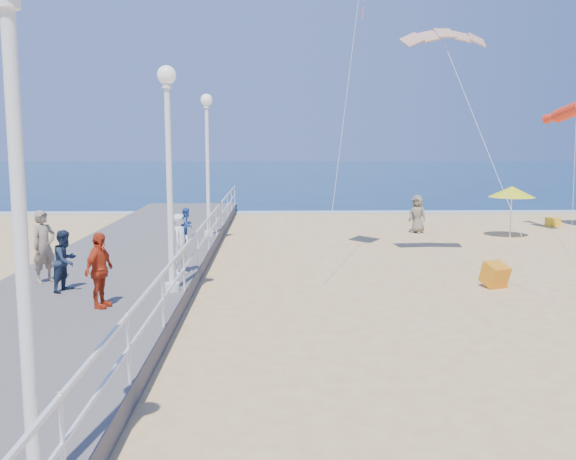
{
  "coord_description": "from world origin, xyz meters",
  "views": [
    {
      "loc": [
        -2.91,
        -15.18,
        3.99
      ],
      "look_at": [
        -2.5,
        2.0,
        1.6
      ],
      "focal_mm": 40.0,
      "sensor_mm": 36.0,
      "label": 1
    }
  ],
  "objects_px": {
    "lamp_post_far": "(207,150)",
    "beach_walker_a": "(417,214)",
    "lamp_post_mid": "(169,155)",
    "woman_holding_toddler": "(181,244)",
    "toddler_held": "(187,225)",
    "beach_walker_c": "(418,215)",
    "box_kite": "(495,277)",
    "spectator_7": "(65,261)",
    "spectator_6": "(44,247)",
    "spectator_3": "(99,270)",
    "beach_umbrella": "(512,192)",
    "lamp_post_near": "(17,176)",
    "beach_chair_left": "(553,222)"
  },
  "relations": [
    {
      "from": "toddler_held",
      "to": "spectator_6",
      "type": "height_order",
      "value": "spectator_6"
    },
    {
      "from": "lamp_post_mid",
      "to": "beach_walker_c",
      "type": "relative_size",
      "value": 3.35
    },
    {
      "from": "lamp_post_mid",
      "to": "lamp_post_far",
      "type": "bearing_deg",
      "value": 90.0
    },
    {
      "from": "spectator_3",
      "to": "beach_chair_left",
      "type": "height_order",
      "value": "spectator_3"
    },
    {
      "from": "spectator_7",
      "to": "box_kite",
      "type": "relative_size",
      "value": 2.48
    },
    {
      "from": "toddler_held",
      "to": "beach_chair_left",
      "type": "height_order",
      "value": "toddler_held"
    },
    {
      "from": "lamp_post_far",
      "to": "woman_holding_toddler",
      "type": "height_order",
      "value": "lamp_post_far"
    },
    {
      "from": "spectator_6",
      "to": "beach_walker_a",
      "type": "xyz_separation_m",
      "value": [
        12.17,
        11.57,
        -0.5
      ]
    },
    {
      "from": "woman_holding_toddler",
      "to": "box_kite",
      "type": "xyz_separation_m",
      "value": [
        8.56,
        -0.13,
        -0.92
      ]
    },
    {
      "from": "lamp_post_near",
      "to": "beach_walker_a",
      "type": "distance_m",
      "value": 23.51
    },
    {
      "from": "lamp_post_mid",
      "to": "box_kite",
      "type": "xyz_separation_m",
      "value": [
        8.51,
        1.87,
        -3.36
      ]
    },
    {
      "from": "lamp_post_mid",
      "to": "beach_umbrella",
      "type": "bearing_deg",
      "value": 41.75
    },
    {
      "from": "lamp_post_mid",
      "to": "beach_walker_a",
      "type": "bearing_deg",
      "value": 55.21
    },
    {
      "from": "spectator_6",
      "to": "spectator_3",
      "type": "bearing_deg",
      "value": -108.13
    },
    {
      "from": "beach_walker_c",
      "to": "box_kite",
      "type": "xyz_separation_m",
      "value": [
        -0.25,
        -10.6,
        -0.5
      ]
    },
    {
      "from": "beach_umbrella",
      "to": "spectator_7",
      "type": "bearing_deg",
      "value": -143.71
    },
    {
      "from": "woman_holding_toddler",
      "to": "toddler_held",
      "type": "xyz_separation_m",
      "value": [
        0.15,
        0.15,
        0.5
      ]
    },
    {
      "from": "lamp_post_mid",
      "to": "lamp_post_far",
      "type": "height_order",
      "value": "same"
    },
    {
      "from": "beach_walker_a",
      "to": "spectator_6",
      "type": "bearing_deg",
      "value": -176.05
    },
    {
      "from": "lamp_post_near",
      "to": "beach_chair_left",
      "type": "relative_size",
      "value": 9.67
    },
    {
      "from": "spectator_7",
      "to": "beach_umbrella",
      "type": "xyz_separation_m",
      "value": [
        14.87,
        10.92,
        0.77
      ]
    },
    {
      "from": "lamp_post_near",
      "to": "lamp_post_mid",
      "type": "distance_m",
      "value": 9.0
    },
    {
      "from": "lamp_post_near",
      "to": "lamp_post_far",
      "type": "xyz_separation_m",
      "value": [
        0.0,
        18.0,
        0.0
      ]
    },
    {
      "from": "lamp_post_far",
      "to": "beach_walker_c",
      "type": "relative_size",
      "value": 3.35
    },
    {
      "from": "spectator_6",
      "to": "lamp_post_far",
      "type": "bearing_deg",
      "value": 9.73
    },
    {
      "from": "spectator_7",
      "to": "beach_chair_left",
      "type": "relative_size",
      "value": 2.7
    },
    {
      "from": "spectator_7",
      "to": "box_kite",
      "type": "bearing_deg",
      "value": -62.51
    },
    {
      "from": "woman_holding_toddler",
      "to": "box_kite",
      "type": "bearing_deg",
      "value": -71.24
    },
    {
      "from": "lamp_post_far",
      "to": "toddler_held",
      "type": "bearing_deg",
      "value": -89.16
    },
    {
      "from": "spectator_7",
      "to": "beach_walker_c",
      "type": "height_order",
      "value": "spectator_7"
    },
    {
      "from": "lamp_post_near",
      "to": "spectator_7",
      "type": "height_order",
      "value": "lamp_post_near"
    },
    {
      "from": "spectator_6",
      "to": "spectator_7",
      "type": "bearing_deg",
      "value": -106.34
    },
    {
      "from": "lamp_post_near",
      "to": "beach_walker_c",
      "type": "bearing_deg",
      "value": 67.78
    },
    {
      "from": "beach_walker_c",
      "to": "spectator_3",
      "type": "bearing_deg",
      "value": -86.33
    },
    {
      "from": "beach_walker_c",
      "to": "toddler_held",
      "type": "bearing_deg",
      "value": -90.56
    },
    {
      "from": "lamp_post_far",
      "to": "beach_walker_a",
      "type": "distance_m",
      "value": 9.91
    },
    {
      "from": "spectator_7",
      "to": "lamp_post_near",
      "type": "bearing_deg",
      "value": -146.0
    },
    {
      "from": "beach_walker_c",
      "to": "woman_holding_toddler",
      "type": "bearing_deg",
      "value": -90.64
    },
    {
      "from": "woman_holding_toddler",
      "to": "beach_umbrella",
      "type": "xyz_separation_m",
      "value": [
        12.37,
        9.01,
        0.69
      ]
    },
    {
      "from": "box_kite",
      "to": "beach_chair_left",
      "type": "relative_size",
      "value": 1.09
    },
    {
      "from": "spectator_7",
      "to": "beach_walker_a",
      "type": "distance_m",
      "value": 16.91
    },
    {
      "from": "spectator_3",
      "to": "box_kite",
      "type": "relative_size",
      "value": 2.75
    },
    {
      "from": "beach_walker_a",
      "to": "beach_chair_left",
      "type": "xyz_separation_m",
      "value": [
        6.87,
        1.81,
        -0.63
      ]
    },
    {
      "from": "lamp_post_mid",
      "to": "beach_chair_left",
      "type": "height_order",
      "value": "lamp_post_mid"
    },
    {
      "from": "box_kite",
      "to": "beach_umbrella",
      "type": "distance_m",
      "value": 10.03
    },
    {
      "from": "woman_holding_toddler",
      "to": "spectator_3",
      "type": "relative_size",
      "value": 1.0
    },
    {
      "from": "beach_umbrella",
      "to": "beach_walker_c",
      "type": "bearing_deg",
      "value": 157.62
    },
    {
      "from": "lamp_post_far",
      "to": "spectator_3",
      "type": "relative_size",
      "value": 3.22
    },
    {
      "from": "spectator_3",
      "to": "beach_umbrella",
      "type": "relative_size",
      "value": 0.77
    },
    {
      "from": "woman_holding_toddler",
      "to": "beach_chair_left",
      "type": "bearing_deg",
      "value": -31.97
    }
  ]
}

